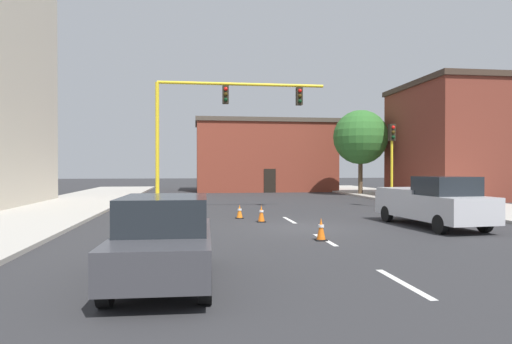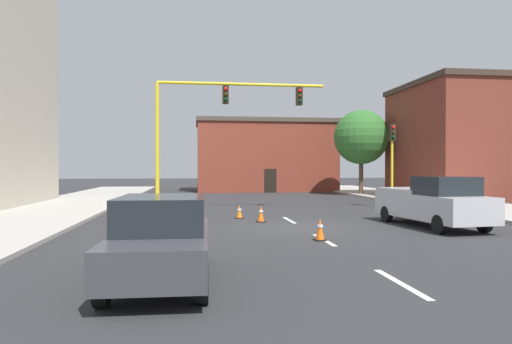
{
  "view_description": "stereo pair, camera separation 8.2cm",
  "coord_description": "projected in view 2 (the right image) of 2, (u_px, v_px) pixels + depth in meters",
  "views": [
    {
      "loc": [
        -4.15,
        -17.08,
        2.33
      ],
      "look_at": [
        -0.86,
        7.1,
        2.08
      ],
      "focal_mm": 31.78,
      "sensor_mm": 36.0,
      "label": 1
    },
    {
      "loc": [
        -4.07,
        -17.09,
        2.33
      ],
      "look_at": [
        -0.86,
        7.1,
        2.08
      ],
      "focal_mm": 31.78,
      "sensor_mm": 36.0,
      "label": 2
    }
  ],
  "objects": [
    {
      "name": "tree_right_far",
      "position": [
        361.0,
        137.0,
        37.76
      ],
      "size": [
        4.53,
        4.53,
        7.12
      ],
      "color": "brown",
      "rests_on": "ground_plane"
    },
    {
      "name": "sidewalk_left",
      "position": [
        51.0,
        210.0,
        23.9
      ],
      "size": [
        6.0,
        56.0,
        0.14
      ],
      "primitive_type": "cube",
      "color": "#B2ADA3",
      "rests_on": "ground_plane"
    },
    {
      "name": "traffic_cone_roadside_c",
      "position": [
        320.0,
        229.0,
        14.39
      ],
      "size": [
        0.36,
        0.36,
        0.73
      ],
      "color": "black",
      "rests_on": "ground_plane"
    },
    {
      "name": "traffic_cone_roadside_b",
      "position": [
        239.0,
        212.0,
        20.62
      ],
      "size": [
        0.36,
        0.36,
        0.63
      ],
      "color": "black",
      "rests_on": "ground_plane"
    },
    {
      "name": "traffic_light_pole_right",
      "position": [
        392.0,
        146.0,
        25.73
      ],
      "size": [
        0.32,
        0.47,
        4.8
      ],
      "color": "yellow",
      "rests_on": "ground_plane"
    },
    {
      "name": "sedan_dark_gray_near_left",
      "position": [
        162.0,
        238.0,
        9.17
      ],
      "size": [
        1.96,
        4.54,
        1.74
      ],
      "color": "#3D3D42",
      "rests_on": "ground_plane"
    },
    {
      "name": "building_brick_center",
      "position": [
        265.0,
        156.0,
        45.28
      ],
      "size": [
        13.6,
        7.46,
        6.98
      ],
      "color": "brown",
      "rests_on": "ground_plane"
    },
    {
      "name": "lane_stripe_seg_2",
      "position": [
        324.0,
        240.0,
        14.53
      ],
      "size": [
        0.16,
        2.4,
        0.01
      ],
      "primitive_type": "cube",
      "color": "silver",
      "rests_on": "ground_plane"
    },
    {
      "name": "lane_stripe_seg_1",
      "position": [
        401.0,
        283.0,
        9.08
      ],
      "size": [
        0.16,
        2.4,
        0.01
      ],
      "primitive_type": "cube",
      "color": "silver",
      "rests_on": "ground_plane"
    },
    {
      "name": "lane_stripe_seg_3",
      "position": [
        289.0,
        220.0,
        19.98
      ],
      "size": [
        0.16,
        2.4,
        0.01
      ],
      "primitive_type": "cube",
      "color": "silver",
      "rests_on": "ground_plane"
    },
    {
      "name": "sidewalk_right",
      "position": [
        463.0,
        205.0,
        26.97
      ],
      "size": [
        6.0,
        56.0,
        0.14
      ],
      "primitive_type": "cube",
      "color": "#B2ADA3",
      "rests_on": "ground_plane"
    },
    {
      "name": "traffic_cone_roadside_a",
      "position": [
        261.0,
        214.0,
        19.26
      ],
      "size": [
        0.36,
        0.36,
        0.73
      ],
      "color": "black",
      "rests_on": "ground_plane"
    },
    {
      "name": "traffic_signal_gantry",
      "position": [
        182.0,
        168.0,
        23.66
      ],
      "size": [
        9.76,
        1.2,
        6.83
      ],
      "color": "yellow",
      "rests_on": "ground_plane"
    },
    {
      "name": "pickup_truck_silver",
      "position": [
        432.0,
        202.0,
        17.68
      ],
      "size": [
        2.48,
        5.56,
        1.99
      ],
      "color": "#BCBCC1",
      "rests_on": "ground_plane"
    },
    {
      "name": "ground_plane",
      "position": [
        302.0,
        228.0,
        17.5
      ],
      "size": [
        160.0,
        160.0,
        0.0
      ],
      "primitive_type": "plane",
      "color": "#2D2D30"
    },
    {
      "name": "building_row_right",
      "position": [
        485.0,
        141.0,
        34.68
      ],
      "size": [
        12.24,
        9.76,
        8.72
      ],
      "color": "brown",
      "rests_on": "ground_plane"
    }
  ]
}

